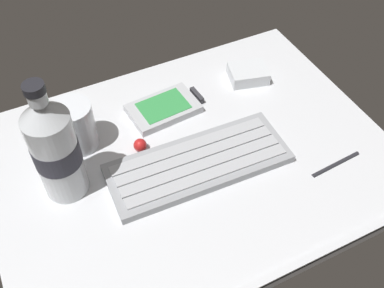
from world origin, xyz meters
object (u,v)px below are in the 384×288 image
at_px(juice_cup, 76,128).
at_px(stylus_pen, 336,163).
at_px(trackball_mouse, 140,145).
at_px(water_bottle, 55,149).
at_px(handheld_device, 167,107).
at_px(keyboard, 200,162).
at_px(charger_block, 248,74).

relative_size(juice_cup, stylus_pen, 0.89).
bearing_deg(trackball_mouse, water_bottle, -170.78).
bearing_deg(water_bottle, stylus_pen, -20.26).
bearing_deg(handheld_device, keyboard, -91.70).
xyz_separation_m(charger_block, stylus_pen, (0.02, -0.24, -0.01)).
distance_m(charger_block, stylus_pen, 0.24).
height_order(keyboard, juice_cup, juice_cup).
bearing_deg(charger_block, juice_cup, -176.68).
distance_m(keyboard, stylus_pen, 0.22).
bearing_deg(charger_block, keyboard, -139.99).
bearing_deg(trackball_mouse, juice_cup, 146.56).
relative_size(handheld_device, charger_block, 1.89).
relative_size(juice_cup, trackball_mouse, 3.86).
distance_m(keyboard, handheld_device, 0.14).
height_order(keyboard, stylus_pen, keyboard).
height_order(handheld_device, trackball_mouse, trackball_mouse).
xyz_separation_m(handheld_device, water_bottle, (-0.20, -0.09, 0.08)).
height_order(keyboard, handheld_device, keyboard).
relative_size(juice_cup, water_bottle, 0.41).
bearing_deg(water_bottle, keyboard, -14.62).
height_order(charger_block, stylus_pen, charger_block).
distance_m(juice_cup, water_bottle, 0.10).
bearing_deg(handheld_device, trackball_mouse, -139.63).
bearing_deg(keyboard, charger_block, 40.01).
height_order(handheld_device, juice_cup, juice_cup).
xyz_separation_m(water_bottle, trackball_mouse, (0.13, 0.02, -0.08)).
bearing_deg(handheld_device, water_bottle, -157.23).
height_order(water_bottle, stylus_pen, water_bottle).
bearing_deg(keyboard, handheld_device, 88.30).
relative_size(water_bottle, trackball_mouse, 9.45).
distance_m(keyboard, trackball_mouse, 0.10).
distance_m(keyboard, juice_cup, 0.21).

